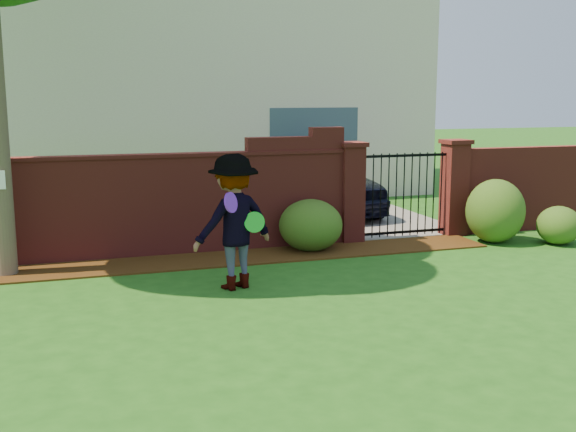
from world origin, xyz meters
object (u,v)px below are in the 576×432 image
object	(u,v)px
car	(325,180)
frisbee_purple	(231,203)
frisbee_green	(254,222)
man	(235,222)

from	to	relation	value
car	frisbee_purple	bearing A→B (deg)	-123.13
frisbee_green	car	bearing A→B (deg)	60.34
car	frisbee_purple	world-z (taller)	car
car	frisbee_purple	size ratio (longest dim) A/B	15.79
man	frisbee_green	world-z (taller)	man
man	frisbee_purple	world-z (taller)	man
car	man	size ratio (longest dim) A/B	2.32
man	car	bearing A→B (deg)	-140.80
man	frisbee_purple	size ratio (longest dim) A/B	6.80
car	man	world-z (taller)	man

